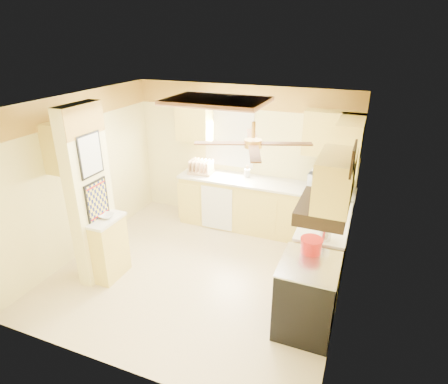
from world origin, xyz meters
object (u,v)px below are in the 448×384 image
at_px(microwave, 326,182).
at_px(bowl, 107,216).
at_px(kettle, 326,232).
at_px(dutch_oven, 311,245).
at_px(stove, 307,296).

xyz_separation_m(microwave, bowl, (-2.68, -2.12, -0.12)).
height_order(microwave, kettle, microwave).
relative_size(microwave, dutch_oven, 2.01).
relative_size(microwave, bowl, 2.67).
height_order(bowl, dutch_oven, dutch_oven).
xyz_separation_m(stove, dutch_oven, (-0.04, 0.25, 0.54)).
bearing_deg(stove, bowl, 179.21).
height_order(dutch_oven, kettle, kettle).
bearing_deg(microwave, bowl, 42.04).
distance_m(microwave, bowl, 3.42).
height_order(stove, kettle, kettle).
distance_m(stove, dutch_oven, 0.60).
distance_m(bowl, dutch_oven, 2.79).
bearing_deg(kettle, stove, -98.69).
relative_size(bowl, dutch_oven, 0.75).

